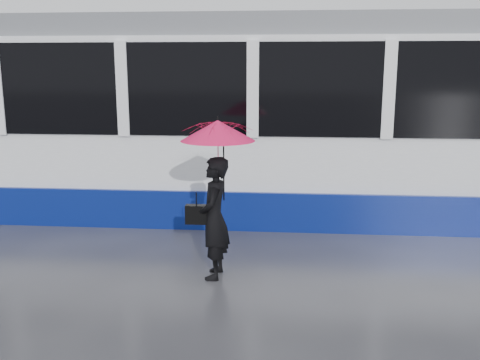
# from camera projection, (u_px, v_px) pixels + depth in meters

# --- Properties ---
(ground) EXTENTS (90.00, 90.00, 0.00)m
(ground) POSITION_uv_depth(u_px,v_px,m) (255.00, 259.00, 7.20)
(ground) COLOR #29292D
(ground) RESTS_ON ground
(rails) EXTENTS (34.00, 1.51, 0.02)m
(rails) POSITION_uv_depth(u_px,v_px,m) (264.00, 210.00, 9.63)
(rails) COLOR #3F3D38
(rails) RESTS_ON ground
(tram) EXTENTS (26.00, 2.56, 3.35)m
(tram) POSITION_uv_depth(u_px,v_px,m) (173.00, 119.00, 9.44)
(tram) COLOR white
(tram) RESTS_ON ground
(woman) EXTENTS (0.36, 0.55, 1.49)m
(woman) POSITION_uv_depth(u_px,v_px,m) (214.00, 218.00, 6.44)
(woman) COLOR black
(woman) RESTS_ON ground
(umbrella) EXTENTS (0.88, 0.88, 1.01)m
(umbrella) POSITION_uv_depth(u_px,v_px,m) (218.00, 145.00, 6.25)
(umbrella) COLOR #E31357
(umbrella) RESTS_ON ground
(handbag) EXTENTS (0.27, 0.12, 0.41)m
(handbag) POSITION_uv_depth(u_px,v_px,m) (197.00, 214.00, 6.47)
(handbag) COLOR black
(handbag) RESTS_ON ground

